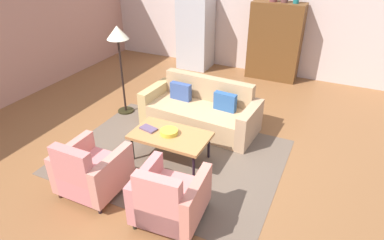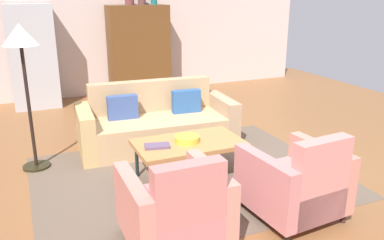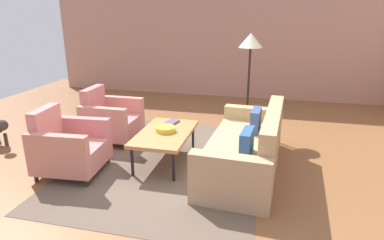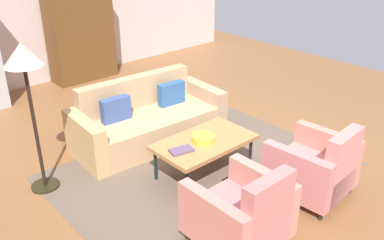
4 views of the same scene
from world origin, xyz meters
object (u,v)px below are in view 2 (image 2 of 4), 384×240
object	(u,v)px
coffee_table	(189,145)
refrigerator	(33,56)
couch	(156,125)
armchair_left	(176,212)
book_stack	(157,146)
armchair_right	(298,185)
cabinet	(139,51)
floor_lamp	(21,49)
fruit_bowl	(187,139)

from	to	relation	value
coffee_table	refrigerator	world-z (taller)	refrigerator
couch	armchair_left	xyz separation A→B (m)	(-0.61, -2.35, 0.06)
couch	book_stack	bearing A→B (deg)	75.88
armchair_right	cabinet	distance (m)	5.28
book_stack	refrigerator	xyz separation A→B (m)	(-1.03, 4.00, 0.46)
couch	armchair_left	bearing A→B (deg)	79.05
armchair_right	floor_lamp	world-z (taller)	floor_lamp
book_stack	cabinet	world-z (taller)	cabinet
armchair_right	fruit_bowl	bearing A→B (deg)	113.80
book_stack	floor_lamp	size ratio (longest dim) A/B	0.17
armchair_right	cabinet	bearing A→B (deg)	85.41
couch	armchair_left	size ratio (longest dim) A/B	2.44
refrigerator	floor_lamp	bearing A→B (deg)	-93.58
armchair_right	coffee_table	bearing A→B (deg)	112.98
armchair_left	fruit_bowl	distance (m)	1.31
armchair_left	fruit_bowl	world-z (taller)	armchair_left
armchair_left	book_stack	bearing A→B (deg)	79.14
fruit_bowl	cabinet	world-z (taller)	cabinet
coffee_table	refrigerator	size ratio (longest dim) A/B	0.65
fruit_bowl	floor_lamp	distance (m)	2.10
book_stack	coffee_table	bearing A→B (deg)	3.04
armchair_left	fruit_bowl	bearing A→B (deg)	63.75
couch	book_stack	distance (m)	1.28
floor_lamp	book_stack	bearing A→B (deg)	-40.51
couch	floor_lamp	size ratio (longest dim) A/B	1.25
couch	cabinet	xyz separation A→B (m)	(0.61, 2.89, 0.61)
couch	book_stack	xyz separation A→B (m)	(-0.38, -1.21, 0.18)
floor_lamp	armchair_left	bearing A→B (deg)	-65.57
armchair_left	floor_lamp	bearing A→B (deg)	114.58
fruit_bowl	armchair_left	bearing A→B (deg)	-116.39
cabinet	armchair_left	bearing A→B (deg)	-103.07
coffee_table	refrigerator	xyz separation A→B (m)	(-1.41, 3.98, 0.51)
fruit_bowl	cabinet	bearing A→B (deg)	81.09
armchair_left	cabinet	xyz separation A→B (m)	(1.22, 5.25, 0.56)
armchair_right	floor_lamp	distance (m)	3.29
armchair_left	armchair_right	xyz separation A→B (m)	(1.21, 0.00, 0.00)
armchair_left	fruit_bowl	size ratio (longest dim) A/B	3.18
couch	floor_lamp	xyz separation A→B (m)	(-1.60, -0.17, 1.16)
couch	refrigerator	world-z (taller)	refrigerator
book_stack	floor_lamp	xyz separation A→B (m)	(-1.22, 1.04, 0.98)
armchair_left	refrigerator	bearing A→B (deg)	99.07
armchair_left	book_stack	size ratio (longest dim) A/B	2.98
couch	refrigerator	bearing A→B (deg)	-59.64
cabinet	fruit_bowl	bearing A→B (deg)	-98.91
coffee_table	fruit_bowl	bearing A→B (deg)	-180.00
couch	refrigerator	distance (m)	3.19
armchair_left	coffee_table	bearing A→B (deg)	62.91
book_stack	floor_lamp	world-z (taller)	floor_lamp
armchair_left	book_stack	world-z (taller)	armchair_left
armchair_left	couch	bearing A→B (deg)	75.71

